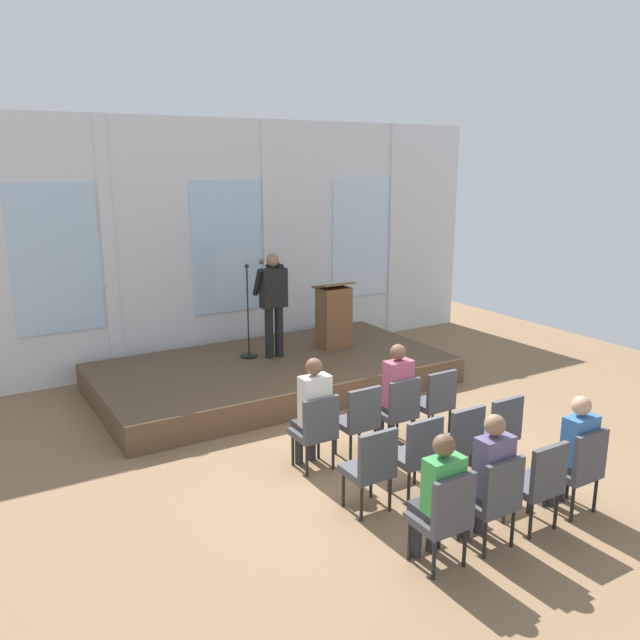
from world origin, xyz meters
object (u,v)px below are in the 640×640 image
audience_r0_c2 (395,390)px  chair_r2_c2 (539,480)px  audience_r0_c0 (313,408)px  audience_r2_c1 (489,473)px  speaker (273,298)px  chair_r1_c3 (499,428)px  chair_r1_c1 (417,452)px  audience_r2_c3 (574,447)px  chair_r2_c3 (579,466)px  chair_r2_c1 (494,496)px  lectern (334,316)px  mic_stand (249,337)px  chair_r1_c0 (371,465)px  audience_r2_c0 (439,492)px  chair_r0_c3 (436,399)px  chair_r2_c0 (444,514)px  chair_r0_c0 (316,428)px  chair_r1_c2 (460,440)px  chair_r0_c1 (359,418)px

audience_r0_c2 → chair_r2_c2: size_ratio=1.45×
audience_r0_c0 → audience_r2_c1: size_ratio=1.03×
speaker → chair_r1_c3: size_ratio=1.83×
chair_r1_c1 → audience_r2_c3: 1.61m
chair_r2_c3 → audience_r2_c1: bearing=176.2°
speaker → chair_r2_c1: speaker is taller
lectern → chair_r1_c3: 4.31m
mic_stand → audience_r0_c0: (-0.69, -3.27, 0.01)m
chair_r1_c0 → chair_r1_c3: (1.83, 0.00, 0.00)m
chair_r1_c1 → chair_r2_c1: size_ratio=1.00×
mic_stand → audience_r0_c2: bearing=-80.8°
chair_r1_c0 → audience_r2_c0: bearing=-90.0°
chair_r2_c3 → audience_r2_c3: 0.20m
chair_r1_c1 → chair_r1_c3: (1.22, 0.00, 0.00)m
audience_r0_c2 → chair_r1_c3: size_ratio=1.45×
audience_r2_c0 → chair_r2_c2: (1.22, -0.08, -0.18)m
chair_r0_c3 → chair_r2_c1: size_ratio=1.00×
audience_r2_c1 → chair_r1_c1: bearing=90.0°
chair_r2_c0 → chair_r0_c3: bearing=50.7°
chair_r0_c0 → chair_r1_c2: same height
chair_r2_c1 → chair_r2_c3: same height
speaker → audience_r0_c0: speaker is taller
chair_r0_c3 → lectern: bearing=82.8°
audience_r0_c2 → audience_r2_c1: bearing=-105.3°
chair_r0_c1 → chair_r2_c0: same height
chair_r1_c1 → chair_r1_c2: size_ratio=1.00×
chair_r1_c0 → chair_r1_c3: size_ratio=1.00×
chair_r0_c1 → chair_r2_c0: bearing=-105.3°
mic_stand → lectern: bearing=-7.1°
lectern → audience_r2_c0: bearing=-112.8°
chair_r1_c0 → chair_r2_c0: (0.00, -1.12, 0.00)m
audience_r0_c2 → audience_r0_c0: bearing=-180.0°
speaker → chair_r1_c0: speaker is taller
chair_r1_c3 → audience_r2_c0: audience_r2_c0 is taller
audience_r2_c1 → chair_r0_c0: bearing=105.8°
chair_r0_c0 → audience_r0_c2: size_ratio=0.69×
chair_r0_c1 → chair_r2_c0: (-0.61, -2.23, 0.00)m
audience_r0_c0 → chair_r0_c3: (1.83, -0.08, -0.23)m
chair_r2_c0 → chair_r2_c3: (1.83, 0.00, 0.00)m
audience_r2_c1 → chair_r2_c3: size_ratio=1.42×
chair_r1_c3 → chair_r2_c2: same height
speaker → lectern: size_ratio=1.49×
audience_r0_c2 → chair_r1_c3: (0.61, -1.19, -0.22)m
lectern → chair_r2_c3: lectern is taller
audience_r0_c0 → audience_r0_c2: bearing=0.0°
chair_r0_c1 → audience_r2_c3: size_ratio=0.74×
speaker → mic_stand: bearing=151.0°
audience_r2_c0 → chair_r2_c3: size_ratio=1.36×
audience_r0_c2 → chair_r1_c2: bearing=-90.0°
lectern → chair_r1_c3: bearing=-95.3°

